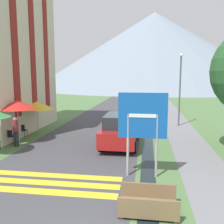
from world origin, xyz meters
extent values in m
plane|color=#517542|center=(0.00, 20.00, 0.00)|extent=(160.00, 160.00, 0.00)
cube|color=#424247|center=(-2.50, 30.00, 0.00)|extent=(6.40, 60.00, 0.01)
cube|color=slate|center=(3.60, 30.00, 0.00)|extent=(2.20, 60.00, 0.01)
cube|color=black|center=(1.20, 30.00, 0.00)|extent=(0.60, 60.00, 0.00)
cube|color=yellow|center=(-2.50, 2.93, 0.01)|extent=(5.44, 0.44, 0.01)
cube|color=yellow|center=(-2.50, 3.63, 0.01)|extent=(5.44, 0.44, 0.01)
cube|color=yellow|center=(-2.50, 4.33, 0.01)|extent=(5.44, 0.44, 0.01)
cone|color=gray|center=(2.99, 81.45, 12.29)|extent=(78.98, 78.98, 24.57)
cube|color=maroon|center=(-6.84, 9.65, 5.80)|extent=(0.06, 0.70, 8.70)
cube|color=maroon|center=(-6.84, 12.00, 5.80)|extent=(0.06, 0.70, 8.70)
cube|color=maroon|center=(-6.84, 14.35, 5.80)|extent=(0.06, 0.70, 8.70)
cylinder|color=#9E9EA3|center=(0.39, 4.77, 1.25)|extent=(0.10, 0.10, 2.50)
cylinder|color=#9E9EA3|center=(1.51, 4.77, 1.25)|extent=(0.10, 0.10, 2.50)
cube|color=#1451AD|center=(0.95, 4.75, 2.45)|extent=(1.89, 0.05, 1.76)
cube|color=white|center=(0.95, 4.72, 2.45)|extent=(1.04, 0.02, 0.14)
cube|color=brown|center=(1.20, 2.15, 0.14)|extent=(1.70, 1.10, 0.12)
cube|color=brown|center=(1.20, 1.64, 0.43)|extent=(1.70, 0.08, 0.45)
cube|color=brown|center=(1.20, 2.66, 0.43)|extent=(1.70, 0.08, 0.45)
cube|color=brown|center=(0.43, 2.15, 0.04)|extent=(0.16, 0.99, 0.08)
cube|color=brown|center=(1.97, 2.15, 0.04)|extent=(0.16, 0.99, 0.08)
cube|color=#A31919|center=(-0.40, 9.13, 0.72)|extent=(1.88, 4.38, 0.84)
cube|color=#23282D|center=(-0.40, 8.91, 1.48)|extent=(1.60, 2.41, 0.68)
cylinder|color=black|center=(-1.30, 10.49, 0.30)|extent=(0.18, 0.60, 0.60)
cylinder|color=black|center=(0.50, 10.49, 0.30)|extent=(0.18, 0.60, 0.60)
cylinder|color=black|center=(-1.30, 7.77, 0.30)|extent=(0.18, 0.60, 0.60)
cylinder|color=black|center=(0.50, 7.77, 0.30)|extent=(0.18, 0.60, 0.60)
cube|color=silver|center=(-0.64, 21.46, 0.72)|extent=(1.67, 4.21, 0.84)
cube|color=#23282D|center=(-0.64, 21.25, 1.48)|extent=(1.42, 2.32, 0.68)
cylinder|color=black|center=(-1.44, 22.77, 0.30)|extent=(0.18, 0.60, 0.60)
cylinder|color=black|center=(0.15, 22.77, 0.30)|extent=(0.18, 0.60, 0.60)
cylinder|color=black|center=(-1.44, 20.15, 0.30)|extent=(0.18, 0.60, 0.60)
cylinder|color=black|center=(0.15, 20.15, 0.30)|extent=(0.18, 0.60, 0.60)
cube|color=black|center=(-6.86, 10.14, 0.45)|extent=(0.40, 0.40, 0.04)
cube|color=black|center=(-6.86, 9.96, 0.65)|extent=(0.40, 0.04, 0.40)
cylinder|color=black|center=(-7.03, 10.31, 0.23)|extent=(0.03, 0.03, 0.45)
cylinder|color=black|center=(-6.69, 10.31, 0.23)|extent=(0.03, 0.03, 0.45)
cylinder|color=black|center=(-7.03, 9.97, 0.23)|extent=(0.03, 0.03, 0.45)
cylinder|color=black|center=(-6.69, 9.97, 0.23)|extent=(0.03, 0.03, 0.45)
cube|color=black|center=(-6.78, 8.51, 0.45)|extent=(0.40, 0.40, 0.04)
cube|color=black|center=(-6.78, 8.33, 0.65)|extent=(0.40, 0.04, 0.40)
cylinder|color=black|center=(-6.95, 8.68, 0.23)|extent=(0.03, 0.03, 0.45)
cylinder|color=black|center=(-6.61, 8.68, 0.23)|extent=(0.03, 0.03, 0.45)
cylinder|color=black|center=(-6.95, 8.34, 0.23)|extent=(0.03, 0.03, 0.45)
cylinder|color=black|center=(-6.61, 8.34, 0.23)|extent=(0.03, 0.03, 0.45)
cylinder|color=black|center=(-6.72, 7.31, 0.23)|extent=(0.03, 0.03, 0.45)
cylinder|color=#B7B2A8|center=(-6.46, 8.86, 1.20)|extent=(0.06, 0.06, 2.39)
cone|color=red|center=(-6.46, 8.86, 2.29)|extent=(2.26, 2.26, 0.53)
cylinder|color=#B7B2A8|center=(-6.35, 11.24, 1.04)|extent=(0.06, 0.06, 2.07)
cone|color=yellow|center=(-6.35, 11.24, 1.97)|extent=(2.32, 2.32, 0.52)
cylinder|color=#282833|center=(-6.28, 8.04, 0.45)|extent=(0.14, 0.14, 0.89)
cylinder|color=#282833|center=(-6.10, 8.04, 0.45)|extent=(0.14, 0.14, 0.89)
cylinder|color=maroon|center=(-6.19, 8.04, 1.19)|extent=(0.32, 0.32, 0.59)
sphere|color=tan|center=(-6.19, 8.04, 1.58)|extent=(0.22, 0.22, 0.22)
cylinder|color=#515156|center=(3.63, 15.45, 2.70)|extent=(0.12, 0.12, 5.41)
sphere|color=silver|center=(3.63, 15.45, 5.53)|extent=(0.28, 0.28, 0.28)
camera|label=1|loc=(1.12, -4.77, 3.97)|focal=40.00mm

